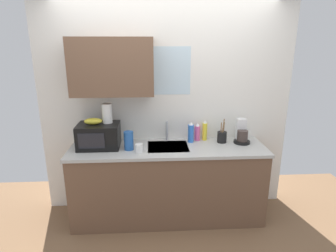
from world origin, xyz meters
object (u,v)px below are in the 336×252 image
object	(u,v)px
paper_towel_roll	(107,113)
dish_soap_bottle_yellow	(205,131)
microwave	(99,136)
banana_bunch	(93,121)
mug_white	(139,148)
cereal_canister	(129,141)
dish_soap_bottle_blue	(191,133)
dish_soap_bottle_pink	(197,132)
utensil_crock	(222,137)
coffee_maker	(242,134)

from	to	relation	value
paper_towel_roll	dish_soap_bottle_yellow	world-z (taller)	paper_towel_roll
microwave	paper_towel_roll	bearing A→B (deg)	27.17
banana_bunch	mug_white	size ratio (longest dim) A/B	2.11
banana_bunch	cereal_canister	world-z (taller)	banana_bunch
dish_soap_bottle_blue	dish_soap_bottle_pink	world-z (taller)	dish_soap_bottle_blue
dish_soap_bottle_blue	utensil_crock	bearing A→B (deg)	-5.03
cereal_canister	dish_soap_bottle_blue	bearing A→B (deg)	15.74
microwave	mug_white	world-z (taller)	microwave
dish_soap_bottle_blue	dish_soap_bottle_yellow	size ratio (longest dim) A/B	1.00
coffee_maker	utensil_crock	distance (m)	0.23
coffee_maker	dish_soap_bottle_pink	size ratio (longest dim) A/B	1.30
utensil_crock	dish_soap_bottle_yellow	bearing A→B (deg)	152.51
coffee_maker	dish_soap_bottle_pink	world-z (taller)	coffee_maker
coffee_maker	dish_soap_bottle_yellow	world-z (taller)	coffee_maker
coffee_maker	dish_soap_bottle_blue	size ratio (longest dim) A/B	1.13
dish_soap_bottle_blue	dish_soap_bottle_yellow	world-z (taller)	same
cereal_canister	mug_white	size ratio (longest dim) A/B	2.19
microwave	dish_soap_bottle_yellow	bearing A→B (deg)	7.82
dish_soap_bottle_yellow	banana_bunch	bearing A→B (deg)	-172.54
dish_soap_bottle_yellow	utensil_crock	xyz separation A→B (m)	(0.19, -0.10, -0.05)
paper_towel_roll	coffee_maker	bearing A→B (deg)	0.31
dish_soap_bottle_pink	mug_white	xyz separation A→B (m)	(-0.69, -0.35, -0.05)
paper_towel_roll	mug_white	distance (m)	0.54
microwave	coffee_maker	size ratio (longest dim) A/B	1.64
cereal_canister	paper_towel_roll	bearing A→B (deg)	147.99
banana_bunch	dish_soap_bottle_yellow	distance (m)	1.31
mug_white	utensil_crock	world-z (taller)	utensil_crock
dish_soap_bottle_yellow	coffee_maker	bearing A→B (deg)	-14.69
banana_bunch	dish_soap_bottle_blue	size ratio (longest dim) A/B	0.81
coffee_maker	utensil_crock	xyz separation A→B (m)	(-0.23, 0.01, -0.03)
microwave	dish_soap_bottle_pink	distance (m)	1.16
dish_soap_bottle_blue	cereal_canister	size ratio (longest dim) A/B	1.19
coffee_maker	dish_soap_bottle_yellow	bearing A→B (deg)	165.31
banana_bunch	cereal_canister	size ratio (longest dim) A/B	0.96
cereal_canister	mug_white	bearing A→B (deg)	-37.53
paper_towel_roll	utensil_crock	xyz separation A→B (m)	(1.32, 0.02, -0.31)
dish_soap_bottle_yellow	cereal_canister	world-z (taller)	dish_soap_bottle_yellow
dish_soap_bottle_yellow	cereal_canister	bearing A→B (deg)	-163.32
microwave	cereal_canister	distance (m)	0.36
microwave	dish_soap_bottle_pink	xyz separation A→B (m)	(1.14, 0.16, -0.03)
cereal_canister	coffee_maker	bearing A→B (deg)	6.87
coffee_maker	mug_white	bearing A→B (deg)	-168.28
coffee_maker	banana_bunch	bearing A→B (deg)	-178.04
paper_towel_roll	coffee_maker	size ratio (longest dim) A/B	0.79
paper_towel_roll	coffee_maker	world-z (taller)	paper_towel_roll
mug_white	dish_soap_bottle_blue	bearing A→B (deg)	25.96
banana_bunch	dish_soap_bottle_pink	distance (m)	1.22
microwave	coffee_maker	distance (m)	1.66
microwave	banana_bunch	xyz separation A→B (m)	(-0.05, 0.00, 0.17)
banana_bunch	microwave	bearing A→B (deg)	-1.80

